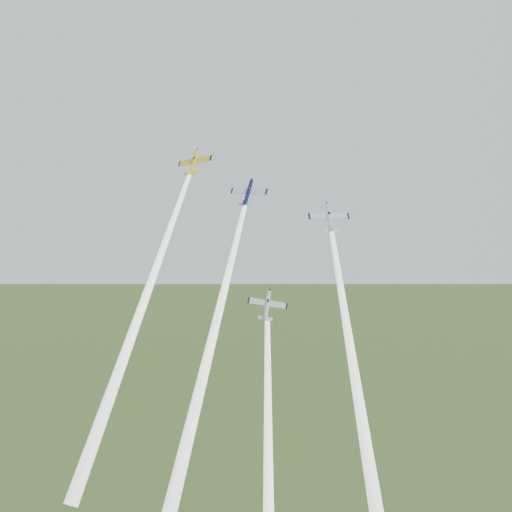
# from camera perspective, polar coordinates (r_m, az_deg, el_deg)

# --- Properties ---
(plane_yellow) EXTENTS (8.20, 6.99, 8.26)m
(plane_yellow) POSITION_cam_1_polar(r_m,az_deg,el_deg) (135.22, -5.54, 8.28)
(plane_yellow) COLOR yellow
(smoke_trail_yellow) EXTENTS (9.71, 37.75, 56.40)m
(smoke_trail_yellow) POSITION_cam_1_polar(r_m,az_deg,el_deg) (119.79, -10.50, -5.59)
(smoke_trail_yellow) COLOR white
(plane_navy) EXTENTS (8.54, 5.99, 7.49)m
(plane_navy) POSITION_cam_1_polar(r_m,az_deg,el_deg) (129.23, -0.71, 5.63)
(plane_navy) COLOR #0D133B
(smoke_trail_navy) EXTENTS (5.80, 35.02, 51.74)m
(smoke_trail_navy) POSITION_cam_1_polar(r_m,az_deg,el_deg) (114.58, -4.09, -8.07)
(smoke_trail_navy) COLOR white
(plane_silver_right) EXTENTS (9.65, 8.19, 7.51)m
(plane_silver_right) POSITION_cam_1_polar(r_m,az_deg,el_deg) (124.43, 6.55, 3.37)
(plane_silver_right) COLOR silver
(smoke_trail_silver_right) EXTENTS (16.01, 32.53, 50.93)m
(smoke_trail_silver_right) POSITION_cam_1_polar(r_m,az_deg,el_deg) (110.51, 8.86, -11.01)
(smoke_trail_silver_right) COLOR white
(plane_silver_low) EXTENTS (7.33, 6.79, 7.70)m
(plane_silver_low) POSITION_cam_1_polar(r_m,az_deg,el_deg) (115.13, 1.01, -4.41)
(plane_silver_low) COLOR #B4BDC3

